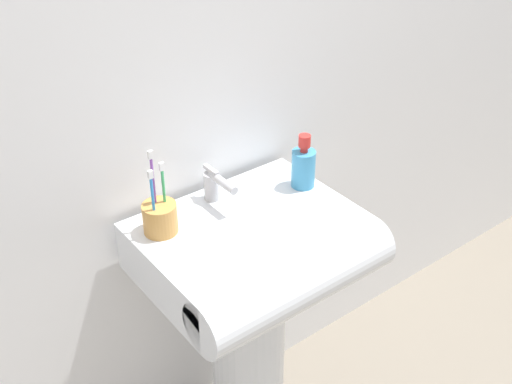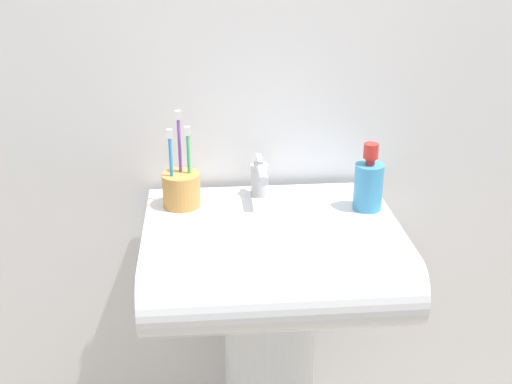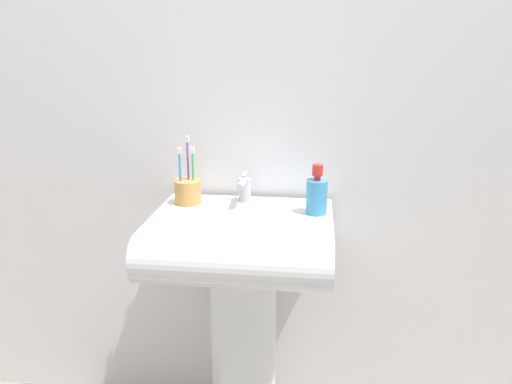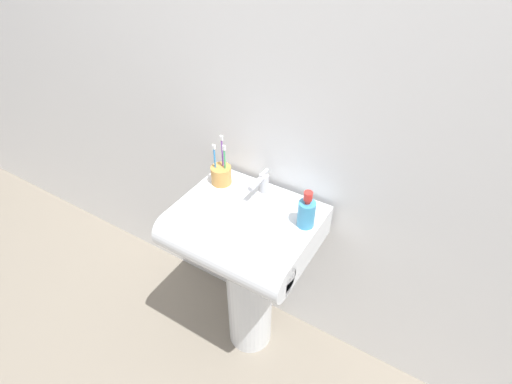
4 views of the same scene
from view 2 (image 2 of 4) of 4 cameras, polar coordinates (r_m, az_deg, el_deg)
The scene contains 5 objects.
wall_back at distance 1.49m, azimuth 0.44°, elevation 13.94°, with size 5.00×0.05×2.40m, color white.
sink_basin at distance 1.36m, azimuth 1.52°, elevation -6.04°, with size 0.54×0.45×0.14m.
faucet at distance 1.46m, azimuth 0.35°, elevation 1.33°, with size 0.04×0.13×0.09m.
toothbrush_cup at distance 1.43m, azimuth -6.65°, elevation 0.34°, with size 0.08×0.08×0.22m.
soap_bottle at distance 1.42m, azimuth 9.97°, elevation 0.72°, with size 0.06×0.06×0.15m.
Camera 2 is at (-0.14, -1.22, 1.45)m, focal length 45.00 mm.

